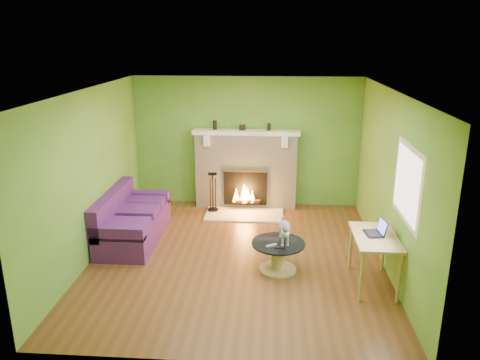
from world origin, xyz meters
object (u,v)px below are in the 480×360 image
object	(u,v)px
sofa	(131,221)
coffee_table	(278,254)
cat	(284,230)
desk	(375,242)

from	to	relation	value
sofa	coffee_table	bearing A→B (deg)	-20.63
sofa	cat	bearing A→B (deg)	-19.05
desk	cat	size ratio (longest dim) A/B	1.68
coffee_table	sofa	bearing A→B (deg)	159.37
coffee_table	cat	size ratio (longest dim) A/B	1.32
coffee_table	cat	xyz separation A→B (m)	(0.08, 0.05, 0.38)
coffee_table	desk	size ratio (longest dim) A/B	0.79
coffee_table	desk	world-z (taller)	desk
sofa	desk	xyz separation A→B (m)	(3.81, -1.27, 0.33)
desk	coffee_table	bearing A→B (deg)	166.06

